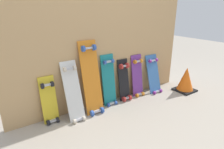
# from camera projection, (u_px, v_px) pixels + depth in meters

# --- Properties ---
(ground_plane) EXTENTS (12.00, 12.00, 0.00)m
(ground_plane) POSITION_uv_depth(u_px,v_px,m) (109.00, 103.00, 2.67)
(ground_plane) COLOR #A89E8E
(plywood_wall_panel) EXTENTS (2.56, 0.04, 1.61)m
(plywood_wall_panel) POSITION_uv_depth(u_px,v_px,m) (106.00, 44.00, 2.45)
(plywood_wall_panel) COLOR tan
(plywood_wall_panel) RESTS_ON ground
(skateboard_yellow) EXTENTS (0.17, 0.15, 0.60)m
(skateboard_yellow) POSITION_uv_depth(u_px,v_px,m) (49.00, 103.00, 2.16)
(skateboard_yellow) COLOR gold
(skateboard_yellow) RESTS_ON ground
(skateboard_white) EXTENTS (0.19, 0.28, 0.74)m
(skateboard_white) POSITION_uv_depth(u_px,v_px,m) (73.00, 94.00, 2.22)
(skateboard_white) COLOR silver
(skateboard_white) RESTS_ON ground
(skateboard_orange) EXTENTS (0.23, 0.26, 0.94)m
(skateboard_orange) POSITION_uv_depth(u_px,v_px,m) (92.00, 80.00, 2.33)
(skateboard_orange) COLOR orange
(skateboard_orange) RESTS_ON ground
(skateboard_teal) EXTENTS (0.19, 0.16, 0.74)m
(skateboard_teal) POSITION_uv_depth(u_px,v_px,m) (109.00, 83.00, 2.55)
(skateboard_teal) COLOR #197A7F
(skateboard_teal) RESTS_ON ground
(skateboard_black) EXTENTS (0.17, 0.18, 0.63)m
(skateboard_black) POSITION_uv_depth(u_px,v_px,m) (124.00, 82.00, 2.69)
(skateboard_black) COLOR black
(skateboard_black) RESTS_ON ground
(skateboard_purple) EXTENTS (0.18, 0.16, 0.67)m
(skateboard_purple) POSITION_uv_depth(u_px,v_px,m) (137.00, 78.00, 2.82)
(skateboard_purple) COLOR #6B338C
(skateboard_purple) RESTS_ON ground
(skateboard_blue) EXTENTS (0.22, 0.23, 0.64)m
(skateboard_blue) POSITION_uv_depth(u_px,v_px,m) (154.00, 76.00, 2.95)
(skateboard_blue) COLOR #386BAD
(skateboard_blue) RESTS_ON ground
(traffic_cone) EXTENTS (0.29, 0.29, 0.38)m
(traffic_cone) POSITION_uv_depth(u_px,v_px,m) (186.00, 80.00, 2.98)
(traffic_cone) COLOR black
(traffic_cone) RESTS_ON ground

